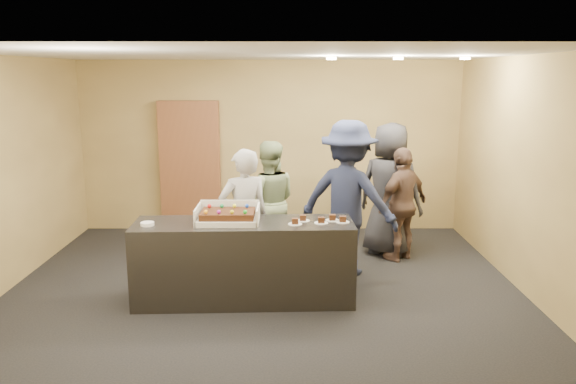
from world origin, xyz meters
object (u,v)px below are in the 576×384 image
object	(u,v)px
person_sage_man	(268,202)
person_brown_extra	(402,204)
sheet_cake	(228,214)
plate_stack	(147,224)
serving_counter	(244,262)
cake_box	(228,218)
storage_cabinet	(190,167)
person_dark_suit	(389,189)
person_server_grey	(244,218)
person_navy_man	(348,199)

from	to	relation	value
person_sage_man	person_brown_extra	bearing A→B (deg)	177.78
sheet_cake	plate_stack	bearing A→B (deg)	-171.44
serving_counter	plate_stack	bearing A→B (deg)	-174.97
cake_box	person_sage_man	xyz separation A→B (m)	(0.39, 1.34, -0.13)
storage_cabinet	person_dark_suit	size ratio (longest dim) A/B	1.12
cake_box	plate_stack	xyz separation A→B (m)	(-0.85, -0.15, -0.03)
sheet_cake	person_sage_man	xyz separation A→B (m)	(0.39, 1.36, -0.18)
person_server_grey	plate_stack	bearing A→B (deg)	8.53
cake_box	storage_cabinet	bearing A→B (deg)	107.46
plate_stack	person_dark_suit	xyz separation A→B (m)	(2.91, 1.78, 0.01)
person_sage_man	person_navy_man	world-z (taller)	person_navy_man
person_sage_man	cake_box	bearing A→B (deg)	69.36
person_navy_man	cake_box	bearing A→B (deg)	55.60
storage_cabinet	person_dark_suit	world-z (taller)	storage_cabinet
storage_cabinet	person_brown_extra	bearing A→B (deg)	-25.22
person_server_grey	person_navy_man	bearing A→B (deg)	175.48
serving_counter	sheet_cake	distance (m)	0.57
person_server_grey	person_navy_man	xyz separation A→B (m)	(1.26, 0.40, 0.15)
person_navy_man	person_dark_suit	size ratio (longest dim) A/B	1.05
plate_stack	person_dark_suit	distance (m)	3.41
person_brown_extra	person_dark_suit	bearing A→B (deg)	-97.99
person_brown_extra	person_dark_suit	distance (m)	0.31
sheet_cake	person_server_grey	size ratio (longest dim) A/B	0.35
cake_box	person_dark_suit	size ratio (longest dim) A/B	0.37
plate_stack	storage_cabinet	bearing A→B (deg)	90.94
serving_counter	plate_stack	distance (m)	1.13
cake_box	person_server_grey	xyz separation A→B (m)	(0.14, 0.43, -0.12)
storage_cabinet	person_brown_extra	distance (m)	3.43
person_server_grey	person_navy_man	world-z (taller)	person_navy_man
plate_stack	person_server_grey	xyz separation A→B (m)	(0.99, 0.59, -0.09)
storage_cabinet	person_dark_suit	xyz separation A→B (m)	(2.96, -1.23, -0.11)
cake_box	person_dark_suit	distance (m)	2.63
cake_box	plate_stack	size ratio (longest dim) A/B	4.67
storage_cabinet	person_sage_man	world-z (taller)	storage_cabinet
sheet_cake	person_dark_suit	xyz separation A→B (m)	(2.06, 1.66, -0.07)
plate_stack	person_server_grey	world-z (taller)	person_server_grey
cake_box	person_dark_suit	xyz separation A→B (m)	(2.06, 1.63, -0.02)
sheet_cake	person_brown_extra	world-z (taller)	person_brown_extra
serving_counter	person_navy_man	bearing A→B (deg)	32.81
storage_cabinet	person_server_grey	xyz separation A→B (m)	(1.04, -2.42, -0.21)
serving_counter	cake_box	xyz separation A→B (m)	(-0.17, 0.03, 0.50)
cake_box	sheet_cake	bearing A→B (deg)	-90.91
person_brown_extra	storage_cabinet	bearing A→B (deg)	-64.18
storage_cabinet	sheet_cake	bearing A→B (deg)	-72.69
person_sage_man	plate_stack	bearing A→B (deg)	45.92
serving_counter	person_dark_suit	size ratio (longest dim) A/B	1.30
serving_counter	person_brown_extra	bearing A→B (deg)	33.00
storage_cabinet	cake_box	bearing A→B (deg)	-72.54
serving_counter	person_sage_man	distance (m)	1.43
storage_cabinet	person_brown_extra	world-z (taller)	storage_cabinet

